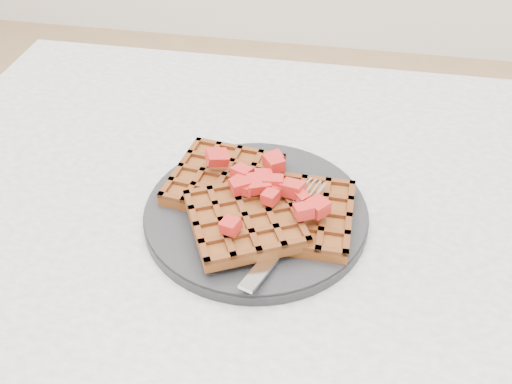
% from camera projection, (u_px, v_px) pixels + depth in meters
% --- Properties ---
extents(table, '(1.20, 0.80, 0.75)m').
position_uv_depth(table, '(354.00, 299.00, 0.72)').
color(table, silver).
rests_on(table, ground).
extents(plate, '(0.26, 0.26, 0.02)m').
position_uv_depth(plate, '(256.00, 213.00, 0.67)').
color(plate, black).
rests_on(plate, table).
extents(waffles, '(0.22, 0.22, 0.03)m').
position_uv_depth(waffles, '(256.00, 203.00, 0.65)').
color(waffles, brown).
rests_on(waffles, plate).
extents(strawberry_pile, '(0.15, 0.15, 0.02)m').
position_uv_depth(strawberry_pile, '(256.00, 182.00, 0.64)').
color(strawberry_pile, maroon).
rests_on(strawberry_pile, waffles).
extents(fork, '(0.08, 0.18, 0.02)m').
position_uv_depth(fork, '(290.00, 232.00, 0.62)').
color(fork, silver).
rests_on(fork, plate).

